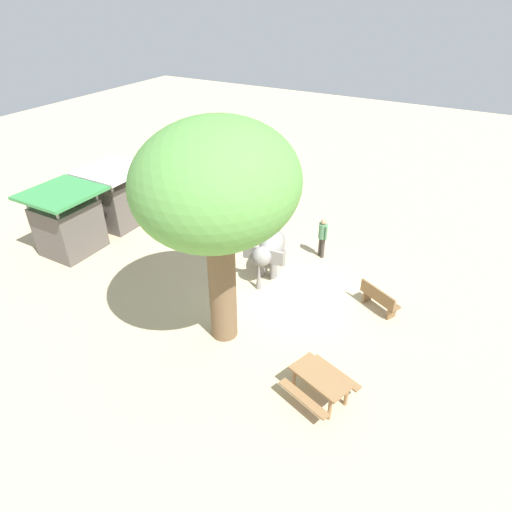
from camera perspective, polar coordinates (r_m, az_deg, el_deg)
name	(u,v)px	position (r m, az deg, el deg)	size (l,w,h in m)	color
ground_plane	(290,296)	(14.86, 4.49, -5.32)	(60.00, 60.00, 0.00)	tan
elephant	(270,250)	(15.44, 1.85, 0.79)	(2.22, 1.48, 1.53)	slate
person_handler	(323,235)	(16.62, 8.75, 2.75)	(0.33, 0.43, 1.62)	#3F3833
shade_tree_main	(217,187)	(10.83, -5.11, 8.99)	(4.51, 4.13, 6.50)	brown
wooden_bench	(379,298)	(14.51, 15.84, -5.37)	(1.01, 1.43, 0.88)	brown
picnic_table_near	(320,381)	(11.44, 8.47, -15.94)	(1.89, 1.90, 0.78)	olive
market_stall_green	(69,225)	(18.24, -23.39, 3.82)	(2.50, 2.50, 2.52)	#59514C
market_stall_white	(118,200)	(19.70, -17.73, 7.09)	(2.50, 2.50, 2.52)	#59514C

